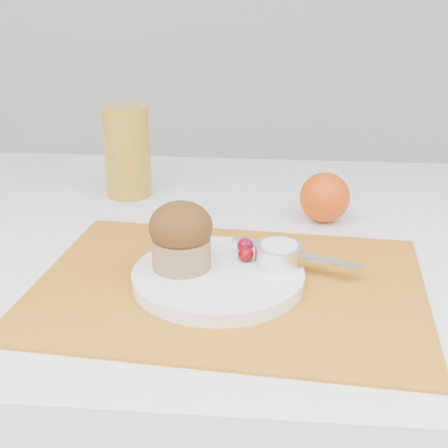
# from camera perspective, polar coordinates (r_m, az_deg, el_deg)

# --- Properties ---
(table) EXTENTS (1.20, 0.80, 0.75)m
(table) POSITION_cam_1_polar(r_m,az_deg,el_deg) (1.12, -0.18, -18.94)
(table) COLOR white
(table) RESTS_ON ground
(placemat) EXTENTS (0.50, 0.38, 0.00)m
(placemat) POSITION_cam_1_polar(r_m,az_deg,el_deg) (0.77, 0.46, -5.67)
(placemat) COLOR #C1731A
(placemat) RESTS_ON table
(plate) EXTENTS (0.26, 0.26, 0.02)m
(plate) POSITION_cam_1_polar(r_m,az_deg,el_deg) (0.77, -0.54, -4.86)
(plate) COLOR white
(plate) RESTS_ON placemat
(ramekin) EXTENTS (0.06, 0.06, 0.03)m
(ramekin) POSITION_cam_1_polar(r_m,az_deg,el_deg) (0.77, 5.04, -2.83)
(ramekin) COLOR white
(ramekin) RESTS_ON plate
(cream) EXTENTS (0.06, 0.06, 0.01)m
(cream) POSITION_cam_1_polar(r_m,az_deg,el_deg) (0.77, 5.07, -1.98)
(cream) COLOR white
(cream) RESTS_ON ramekin
(raspberry_near) EXTENTS (0.02, 0.02, 0.02)m
(raspberry_near) POSITION_cam_1_polar(r_m,az_deg,el_deg) (0.81, 1.94, -1.96)
(raspberry_near) COLOR #510216
(raspberry_near) RESTS_ON plate
(raspberry_far) EXTENTS (0.02, 0.02, 0.02)m
(raspberry_far) POSITION_cam_1_polar(r_m,az_deg,el_deg) (0.78, 2.00, -2.78)
(raspberry_far) COLOR #550203
(raspberry_far) RESTS_ON plate
(butter_knife) EXTENTS (0.17, 0.09, 0.00)m
(butter_knife) POSITION_cam_1_polar(r_m,az_deg,el_deg) (0.81, 6.42, -2.68)
(butter_knife) COLOR silver
(butter_knife) RESTS_ON plate
(orange) EXTENTS (0.08, 0.08, 0.08)m
(orange) POSITION_cam_1_polar(r_m,az_deg,el_deg) (0.97, 9.20, 2.42)
(orange) COLOR #E64A08
(orange) RESTS_ON table
(juice_glass) EXTENTS (0.10, 0.10, 0.15)m
(juice_glass) POSITION_cam_1_polar(r_m,az_deg,el_deg) (1.07, -8.82, 6.58)
(juice_glass) COLOR #B48B21
(juice_glass) RESTS_ON table
(muffin) EXTENTS (0.09, 0.09, 0.08)m
(muffin) POSITION_cam_1_polar(r_m,az_deg,el_deg) (0.76, -3.96, -1.07)
(muffin) COLOR #A17E4E
(muffin) RESTS_ON plate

